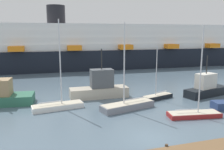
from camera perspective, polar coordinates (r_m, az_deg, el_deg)
name	(u,v)px	position (r m, az deg, el deg)	size (l,w,h in m)	color
ground_plane	(151,139)	(20.22, 9.62, -15.11)	(600.00, 600.00, 0.00)	slate
sailboat_0	(58,105)	(27.67, -13.12, -7.19)	(5.94, 2.47, 10.15)	white
sailboat_1	(157,96)	(31.51, 11.09, -5.14)	(4.62, 2.50, 7.08)	black
sailboat_2	(194,113)	(26.00, 19.49, -8.77)	(5.64, 2.46, 9.43)	maroon
sailboat_3	(128,105)	(26.95, 3.83, -7.31)	(6.71, 3.35, 9.73)	gray
fishing_boat_0	(100,88)	(31.52, -2.97, -3.09)	(7.85, 2.46, 6.58)	#BCB29E
fishing_boat_3	(206,88)	(34.83, 22.11, -2.94)	(7.31, 3.61, 5.63)	black
cruise_ship	(117,48)	(60.60, 1.33, 6.63)	(85.28, 15.04, 15.05)	black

